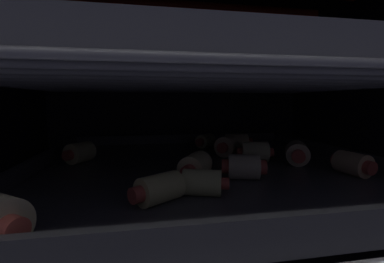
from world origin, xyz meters
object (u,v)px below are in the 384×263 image
pig_in_blanket_lower_0 (297,153)px  pig_in_blanket_upper_8 (128,79)px  oven_rack_lower (203,175)px  pig_in_blanket_lower_7 (244,167)px  pig_in_blanket_lower_9 (227,146)px  baking_tray_upper (203,79)px  pig_in_blanket_lower_11 (236,143)px  pig_in_blanket_upper_2 (64,40)px  pig_in_blanket_upper_9 (154,70)px  pig_in_blanket_upper_1 (182,61)px  pig_in_blanket_upper_5 (305,73)px  pig_in_blanket_upper_7 (117,63)px  pig_in_blanket_lower_6 (205,141)px  pig_in_blanket_lower_2 (352,164)px  pig_in_blanket_upper_3 (285,53)px  pig_in_blanket_lower_5 (160,188)px  pig_in_blanket_upper_0 (132,76)px  pig_in_blanket_lower_1 (202,182)px  pig_in_blanket_upper_4 (162,50)px  baking_tray_lower (203,168)px  oven_rack_upper (203,85)px  pig_in_blanket_upper_10 (270,60)px  pig_in_blanket_lower_10 (80,153)px  pig_in_blanket_lower_8 (254,152)px  pig_in_blanket_upper_6 (276,73)px  pig_in_blanket_lower_3 (195,167)px

pig_in_blanket_lower_0 → pig_in_blanket_upper_8: size_ratio=1.01×
oven_rack_lower → pig_in_blanket_lower_7: pig_in_blanket_lower_7 is taller
pig_in_blanket_lower_9 → baking_tray_upper: 13.00cm
pig_in_blanket_lower_11 → baking_tray_upper: baking_tray_upper is taller
pig_in_blanket_upper_2 → pig_in_blanket_upper_9: size_ratio=1.10×
pig_in_blanket_upper_1 → pig_in_blanket_upper_2: size_ratio=1.11×
pig_in_blanket_lower_0 → pig_in_blanket_upper_5: 13.40cm
oven_rack_lower → pig_in_blanket_upper_7: bearing=-176.4°
pig_in_blanket_lower_7 → pig_in_blanket_upper_8: 31.83cm
pig_in_blanket_lower_6 → pig_in_blanket_upper_8: bearing=165.9°
pig_in_blanket_lower_2 → pig_in_blanket_upper_3: size_ratio=0.91×
pig_in_blanket_lower_5 → pig_in_blanket_upper_0: (-3.30, 25.09, 12.32)cm
pig_in_blanket_lower_1 → pig_in_blanket_lower_6: size_ratio=1.01×
pig_in_blanket_upper_3 → pig_in_blanket_upper_4: (-11.32, 0.76, 0.02)cm
pig_in_blanket_lower_2 → pig_in_blanket_lower_5: pig_in_blanket_lower_2 is taller
baking_tray_lower → pig_in_blanket_upper_7: 18.37cm
pig_in_blanket_lower_1 → pig_in_blanket_upper_5: size_ratio=0.92×
pig_in_blanket_lower_6 → pig_in_blanket_upper_2: pig_in_blanket_upper_2 is taller
oven_rack_upper → pig_in_blanket_upper_10: size_ratio=10.27×
pig_in_blanket_upper_3 → oven_rack_lower: bearing=110.9°
pig_in_blanket_lower_7 → pig_in_blanket_lower_10: (-21.02, 12.34, 0.06)cm
pig_in_blanket_lower_6 → pig_in_blanket_upper_0: bearing=-170.2°
pig_in_blanket_lower_5 → pig_in_blanket_lower_8: size_ratio=1.03×
pig_in_blanket_lower_1 → pig_in_blanket_lower_7: pig_in_blanket_lower_7 is taller
oven_rack_upper → pig_in_blanket_upper_5: 17.81cm
oven_rack_lower → pig_in_blanket_lower_1: bearing=-103.1°
pig_in_blanket_lower_0 → pig_in_blanket_lower_5: bearing=-151.3°
pig_in_blanket_lower_5 → pig_in_blanket_upper_1: (3.48, 9.47, 12.68)cm
pig_in_blanket_upper_7 → pig_in_blanket_upper_8: 19.09cm
pig_in_blanket_upper_6 → pig_in_blanket_lower_7: bearing=-129.3°
pig_in_blanket_lower_6 → pig_in_blanket_upper_2: (-18.01, -27.88, 12.62)cm
pig_in_blanket_lower_5 → pig_in_blanket_upper_0: 28.15cm
pig_in_blanket_lower_2 → pig_in_blanket_lower_10: size_ratio=1.03×
pig_in_blanket_upper_9 → pig_in_blanket_upper_10: 16.72cm
pig_in_blanket_lower_0 → baking_tray_upper: (-13.79, 1.54, 10.58)cm
pig_in_blanket_lower_1 → pig_in_blanket_lower_7: 7.47cm
pig_in_blanket_lower_11 → pig_in_blanket_upper_2: pig_in_blanket_upper_2 is taller
pig_in_blanket_upper_4 → pig_in_blanket_lower_9: bearing=56.2°
pig_in_blanket_upper_0 → pig_in_blanket_lower_1: bearing=-72.7°
pig_in_blanket_lower_0 → pig_in_blanket_lower_7: 12.00cm
pig_in_blanket_lower_9 → pig_in_blanket_upper_4: (-11.74, -17.55, 11.91)cm
pig_in_blanket_upper_7 → pig_in_blanket_lower_8: bearing=4.3°
pig_in_blanket_lower_0 → pig_in_blanket_upper_10: pig_in_blanket_upper_10 is taller
pig_in_blanket_lower_2 → pig_in_blanket_upper_2: size_ratio=1.00×
pig_in_blanket_lower_7 → pig_in_blanket_lower_9: bearing=81.0°
oven_rack_upper → pig_in_blanket_upper_4: bearing=-118.2°
baking_tray_lower → pig_in_blanket_lower_8: pig_in_blanket_lower_8 is taller
pig_in_blanket_lower_8 → pig_in_blanket_upper_1: pig_in_blanket_upper_1 is taller
pig_in_blanket_lower_3 → pig_in_blanket_lower_11: pig_in_blanket_lower_11 is taller
pig_in_blanket_upper_3 → pig_in_blanket_upper_6: (8.87, 18.26, 0.35)cm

